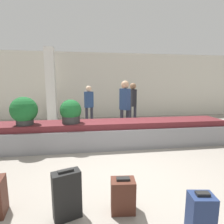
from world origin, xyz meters
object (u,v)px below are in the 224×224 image
(traveler_2, at_px, (125,103))
(suitcase_1, at_px, (123,195))
(potted_plant_0, at_px, (24,111))
(suitcase_4, at_px, (67,195))
(traveler_0, at_px, (89,103))
(traveler_1, at_px, (133,101))
(pillar, at_px, (51,86))
(suitcase_2, at_px, (200,221))
(potted_plant_1, at_px, (71,112))

(traveler_2, bearing_deg, suitcase_1, 129.17)
(suitcase_1, xyz_separation_m, potted_plant_0, (-1.97, 2.42, 0.80))
(suitcase_4, height_order, traveler_2, traveler_2)
(suitcase_1, xyz_separation_m, traveler_0, (-0.37, 4.77, 0.73))
(potted_plant_0, xyz_separation_m, traveler_1, (3.29, 2.10, 0.01))
(traveler_1, bearing_deg, pillar, 58.51)
(suitcase_2, bearing_deg, traveler_2, 97.36)
(traveler_0, bearing_deg, traveler_2, 95.06)
(suitcase_2, distance_m, traveler_0, 5.52)
(potted_plant_1, relative_size, traveler_1, 0.36)
(suitcase_4, height_order, potted_plant_0, potted_plant_0)
(traveler_0, bearing_deg, potted_plant_1, 42.81)
(suitcase_2, distance_m, potted_plant_1, 3.52)
(suitcase_4, xyz_separation_m, traveler_2, (1.48, 3.44, 0.77))
(traveler_2, bearing_deg, traveler_0, 1.91)
(suitcase_1, distance_m, suitcase_2, 0.92)
(pillar, bearing_deg, suitcase_1, -71.39)
(pillar, height_order, suitcase_4, pillar)
(potted_plant_0, relative_size, traveler_0, 0.43)
(suitcase_4, height_order, traveler_0, traveler_0)
(pillar, xyz_separation_m, suitcase_1, (1.97, -5.85, -1.37))
(suitcase_4, relative_size, traveler_2, 0.36)
(traveler_2, bearing_deg, pillar, 10.15)
(traveler_0, bearing_deg, suitcase_2, 65.93)
(suitcase_1, height_order, potted_plant_0, potted_plant_0)
(suitcase_2, xyz_separation_m, traveler_0, (-1.05, 5.38, 0.66))
(pillar, height_order, traveler_0, pillar)
(potted_plant_1, height_order, traveler_1, traveler_1)
(potted_plant_0, distance_m, traveler_0, 2.84)
(pillar, bearing_deg, potted_plant_0, -90.03)
(traveler_1, bearing_deg, suitcase_2, 163.46)
(suitcase_1, distance_m, suitcase_4, 0.72)
(suitcase_4, bearing_deg, pillar, 82.59)
(pillar, bearing_deg, traveler_0, -34.08)
(suitcase_1, distance_m, traveler_0, 4.84)
(suitcase_4, distance_m, potted_plant_0, 2.83)
(pillar, relative_size, potted_plant_1, 5.24)
(traveler_0, bearing_deg, suitcase_1, 59.34)
(pillar, height_order, suitcase_2, pillar)
(traveler_2, bearing_deg, traveler_1, -64.97)
(suitcase_1, height_order, suitcase_4, suitcase_4)
(suitcase_1, relative_size, suitcase_4, 0.73)
(pillar, bearing_deg, traveler_2, -41.58)
(suitcase_1, xyz_separation_m, traveler_1, (1.31, 4.52, 0.81))
(traveler_1, relative_size, traveler_2, 0.96)
(suitcase_1, bearing_deg, traveler_0, 99.89)
(suitcase_1, height_order, traveler_1, traveler_1)
(suitcase_2, relative_size, potted_plant_0, 0.88)
(traveler_0, bearing_deg, potted_plant_0, 20.58)
(suitcase_2, xyz_separation_m, traveler_1, (0.64, 5.13, 0.74))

